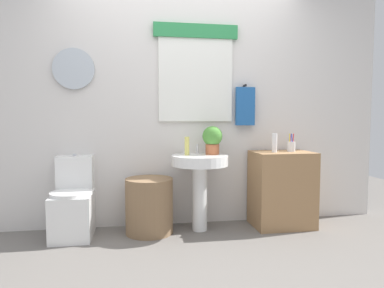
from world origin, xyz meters
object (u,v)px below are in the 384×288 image
at_px(laundry_hamper, 149,206).
at_px(lotion_bottle, 274,143).
at_px(soap_bottle, 187,146).
at_px(potted_plant, 212,139).
at_px(toilet, 73,205).
at_px(wooden_cabinet, 282,189).
at_px(pedestal_sink, 200,172).
at_px(toothbrush_cup, 291,146).

distance_m(laundry_hamper, lotion_bottle, 1.39).
bearing_deg(lotion_bottle, laundry_hamper, 178.17).
bearing_deg(soap_bottle, potted_plant, 2.20).
xyz_separation_m(toilet, lotion_bottle, (1.97, -0.07, 0.57)).
relative_size(wooden_cabinet, soap_bottle, 4.27).
relative_size(wooden_cabinet, lotion_bottle, 4.07).
height_order(laundry_hamper, soap_bottle, soap_bottle).
bearing_deg(laundry_hamper, pedestal_sink, 0.00).
bearing_deg(soap_bottle, toothbrush_cup, -1.57).
height_order(wooden_cabinet, lotion_bottle, lotion_bottle).
bearing_deg(pedestal_sink, soap_bottle, 157.38).
bearing_deg(toilet, laundry_hamper, -2.63).
relative_size(laundry_hamper, lotion_bottle, 2.82).
bearing_deg(wooden_cabinet, toothbrush_cup, 10.96).
xyz_separation_m(toilet, toothbrush_cup, (2.17, -0.01, 0.53)).
xyz_separation_m(soap_bottle, potted_plant, (0.26, 0.01, 0.07)).
height_order(wooden_cabinet, toothbrush_cup, toothbrush_cup).
bearing_deg(toothbrush_cup, toilet, 179.67).
height_order(pedestal_sink, potted_plant, potted_plant).
distance_m(pedestal_sink, potted_plant, 0.36).
bearing_deg(toilet, lotion_bottle, -2.12).
bearing_deg(wooden_cabinet, potted_plant, 175.24).
relative_size(laundry_hamper, toothbrush_cup, 2.89).
bearing_deg(potted_plant, soap_bottle, -177.80).
relative_size(toilet, potted_plant, 2.70).
distance_m(wooden_cabinet, lotion_bottle, 0.49).
height_order(toilet, lotion_bottle, lotion_bottle).
bearing_deg(pedestal_sink, potted_plant, 23.20).
xyz_separation_m(laundry_hamper, lotion_bottle, (1.25, -0.04, 0.60)).
distance_m(wooden_cabinet, potted_plant, 0.89).
xyz_separation_m(lotion_bottle, toothbrush_cup, (0.21, 0.06, -0.04)).
bearing_deg(wooden_cabinet, laundry_hamper, 180.00).
xyz_separation_m(wooden_cabinet, lotion_bottle, (-0.10, -0.04, 0.48)).
bearing_deg(potted_plant, laundry_hamper, -174.62).
distance_m(laundry_hamper, wooden_cabinet, 1.36).
relative_size(pedestal_sink, wooden_cabinet, 0.97).
bearing_deg(lotion_bottle, potted_plant, 170.78).
relative_size(soap_bottle, lotion_bottle, 0.95).
bearing_deg(potted_plant, toothbrush_cup, -2.76).
bearing_deg(soap_bottle, lotion_bottle, -5.86).
bearing_deg(toothbrush_cup, pedestal_sink, -178.80).
height_order(potted_plant, lotion_bottle, potted_plant).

